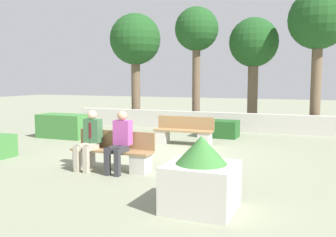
# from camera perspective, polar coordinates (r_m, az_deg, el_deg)

# --- Properties ---
(ground_plane) EXTENTS (60.00, 60.00, 0.00)m
(ground_plane) POSITION_cam_1_polar(r_m,az_deg,el_deg) (10.43, -0.50, -5.21)
(ground_plane) COLOR gray
(perimeter_wall) EXTENTS (12.18, 0.30, 0.72)m
(perimeter_wall) POSITION_cam_1_polar(r_m,az_deg,el_deg) (15.05, 6.75, -0.40)
(perimeter_wall) COLOR beige
(perimeter_wall) RESTS_ON ground_plane
(bench_front) EXTENTS (1.92, 0.49, 0.86)m
(bench_front) POSITION_cam_1_polar(r_m,az_deg,el_deg) (8.54, -8.48, -5.50)
(bench_front) COLOR #937047
(bench_front) RESTS_ON ground_plane
(bench_left_side) EXTENTS (1.86, 0.48, 0.86)m
(bench_left_side) POSITION_cam_1_polar(r_m,az_deg,el_deg) (11.68, 2.37, -2.34)
(bench_left_side) COLOR #937047
(bench_left_side) RESTS_ON ground_plane
(person_seated_man) EXTENTS (0.38, 0.63, 1.34)m
(person_seated_man) POSITION_cam_1_polar(r_m,az_deg,el_deg) (8.61, -11.83, -2.76)
(person_seated_man) COLOR #B2A893
(person_seated_man) RESTS_ON ground_plane
(person_seated_woman) EXTENTS (0.38, 0.63, 1.35)m
(person_seated_woman) POSITION_cam_1_polar(r_m,az_deg,el_deg) (8.21, -7.33, -3.06)
(person_seated_woman) COLOR #333338
(person_seated_woman) RESTS_ON ground_plane
(hedge_block_near_right) EXTENTS (1.27, 0.83, 0.59)m
(hedge_block_near_right) POSITION_cam_1_polar(r_m,az_deg,el_deg) (13.26, 7.89, -1.56)
(hedge_block_near_right) COLOR #235623
(hedge_block_near_right) RESTS_ON ground_plane
(hedge_block_mid_left) EXTENTS (1.77, 0.88, 0.81)m
(hedge_block_mid_left) POSITION_cam_1_polar(r_m,az_deg,el_deg) (13.53, -15.58, -1.10)
(hedge_block_mid_left) COLOR #3D7A38
(hedge_block_mid_left) RESTS_ON ground_plane
(planter_corner_left) EXTENTS (1.06, 1.06, 1.17)m
(planter_corner_left) POSITION_cam_1_polar(r_m,az_deg,el_deg) (5.91, 5.07, -8.89)
(planter_corner_left) COLOR beige
(planter_corner_left) RESTS_ON ground_plane
(tree_leftmost) EXTENTS (2.31, 2.31, 5.00)m
(tree_leftmost) POSITION_cam_1_polar(r_m,az_deg,el_deg) (17.42, -5.00, 11.66)
(tree_leftmost) COLOR brown
(tree_leftmost) RESTS_ON ground_plane
(tree_center_left) EXTENTS (1.85, 1.85, 5.08)m
(tree_center_left) POSITION_cam_1_polar(r_m,az_deg,el_deg) (16.33, 4.37, 12.96)
(tree_center_left) COLOR brown
(tree_center_left) RESTS_ON ground_plane
(tree_center_right) EXTENTS (2.03, 2.03, 4.57)m
(tree_center_right) POSITION_cam_1_polar(r_m,az_deg,el_deg) (16.18, 12.93, 10.82)
(tree_center_right) COLOR brown
(tree_center_right) RESTS_ON ground_plane
(tree_rightmost) EXTENTS (2.23, 2.23, 5.36)m
(tree_rightmost) POSITION_cam_1_polar(r_m,az_deg,el_deg) (15.36, 21.95, 13.47)
(tree_rightmost) COLOR brown
(tree_rightmost) RESTS_ON ground_plane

